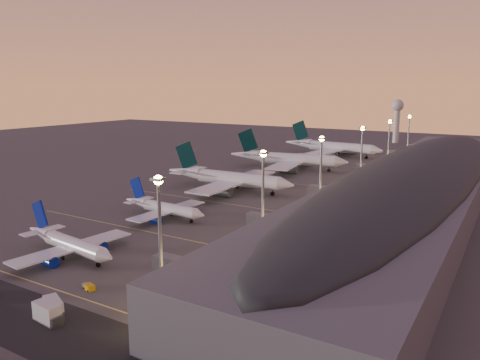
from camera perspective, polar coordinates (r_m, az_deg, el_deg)
The scene contains 14 objects.
ground at distance 143.92m, azimuth -10.03°, elevation -5.66°, with size 700.00×700.00×0.00m, color #3D3B38.
airliner_narrow_south at distance 125.10m, azimuth -20.25°, elevation -7.25°, with size 35.31×31.74×12.60m.
airliner_narrow_north at distance 153.38m, azimuth -9.32°, elevation -3.36°, with size 33.97×30.38×12.14m.
airliner_wide_near at distance 190.96m, azimuth -1.53°, elevation 0.21°, with size 59.06×53.62×18.94m.
airliner_wide_mid at distance 241.74m, azimuth 5.78°, elevation 2.58°, with size 62.92×57.80×20.14m.
airliner_wide_far at distance 293.45m, azimuth 11.14°, elevation 3.99°, with size 64.89×59.48×20.76m.
terminal_building at distance 181.09m, azimuth 21.18°, elevation 0.10°, with size 56.35×255.00×17.46m.
light_masts at distance 178.67m, azimuth 12.78°, elevation 3.29°, with size 2.20×217.20×25.90m.
radar_tower at distance 372.70m, azimuth 18.61°, elevation 7.68°, with size 9.00×9.00×32.50m.
lane_markings at distance 174.84m, azimuth -1.41°, elevation -2.46°, with size 90.00×180.36×0.00m.
baggage_tug_a at distance 105.10m, azimuth -18.00°, elevation -12.26°, with size 4.01×2.47×1.12m.
baggage_tug_b at distance 98.22m, azimuth -7.11°, elevation -13.53°, with size 3.38×1.71×0.97m.
catering_truck_a at distance 93.59m, azimuth -22.35°, elevation -14.83°, with size 6.48×3.07×3.52m.
catering_truck_b at distance 94.90m, azimuth -21.73°, elevation -14.43°, with size 6.54×4.61×3.44m.
Camera 1 is at (91.35, -103.18, 41.50)m, focal length 35.00 mm.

